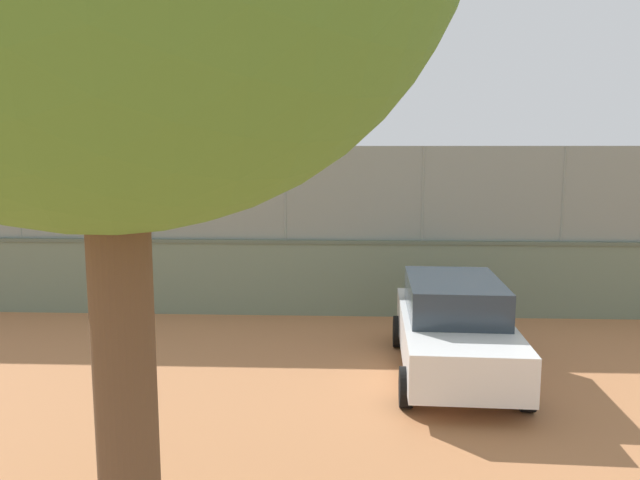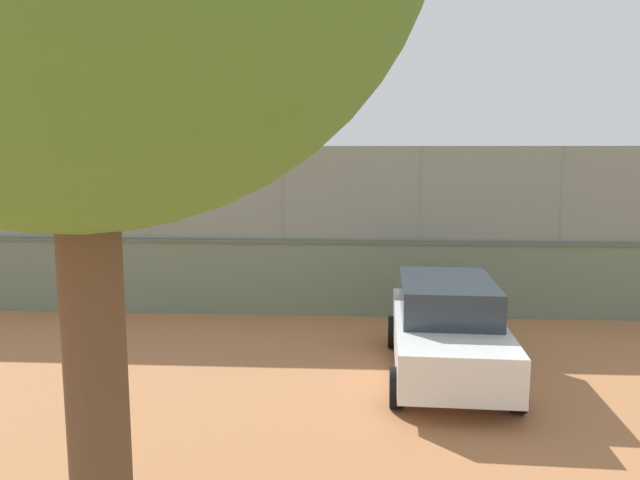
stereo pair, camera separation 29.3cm
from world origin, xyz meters
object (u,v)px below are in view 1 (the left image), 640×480
(player_near_wall_returning, at_px, (385,252))
(courtside_bench, at_px, (621,282))
(player_at_service_line, at_px, (346,237))
(sports_ball, at_px, (244,215))
(parked_car_white, at_px, (454,326))
(player_crossing_court, at_px, (275,227))

(player_near_wall_returning, bearing_deg, courtside_bench, 160.41)
(player_near_wall_returning, relative_size, player_at_service_line, 0.89)
(player_at_service_line, xyz_separation_m, courtside_bench, (-7.19, 4.77, -0.52))
(player_near_wall_returning, relative_size, sports_ball, 6.47)
(parked_car_white, bearing_deg, courtside_bench, -133.91)
(player_crossing_court, distance_m, player_at_service_line, 4.25)
(player_crossing_court, relative_size, player_near_wall_returning, 1.06)
(player_near_wall_returning, bearing_deg, player_at_service_line, -66.51)
(player_at_service_line, height_order, parked_car_white, player_at_service_line)
(player_crossing_court, bearing_deg, courtside_bench, 141.25)
(player_at_service_line, bearing_deg, courtside_bench, 146.44)
(player_near_wall_returning, distance_m, player_at_service_line, 2.86)
(player_at_service_line, xyz_separation_m, sports_ball, (3.91, -2.58, 0.46))
(player_near_wall_returning, distance_m, sports_ball, 7.26)
(player_at_service_line, bearing_deg, sports_ball, -33.42)
(player_near_wall_returning, height_order, courtside_bench, player_near_wall_returning)
(sports_ball, xyz_separation_m, courtside_bench, (-11.10, 7.35, -0.98))
(courtside_bench, bearing_deg, player_near_wall_returning, -19.59)
(courtside_bench, bearing_deg, player_at_service_line, -33.56)
(player_crossing_court, relative_size, parked_car_white, 0.35)
(courtside_bench, bearing_deg, sports_ball, -33.51)
(player_near_wall_returning, distance_m, parked_car_white, 7.85)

